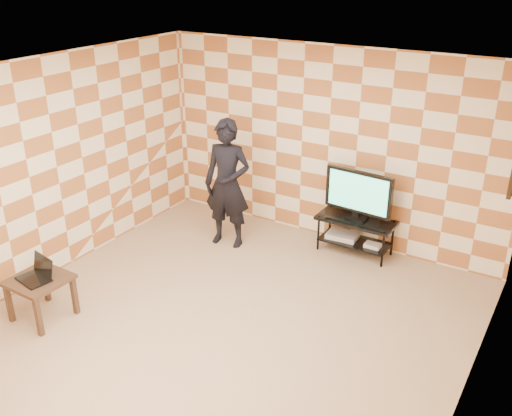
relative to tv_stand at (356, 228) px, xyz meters
The scene contains 13 objects.
floor 2.33m from the tv_stand, 104.56° to the right, with size 5.00×5.00×0.00m, color tan.
wall_back 1.17m from the tv_stand, 155.03° to the left, with size 5.00×0.02×2.70m, color #FFEEC9.
wall_front 4.87m from the tv_stand, 96.98° to the right, with size 5.00×0.02×2.70m, color #FFEEC9.
wall_left 3.93m from the tv_stand, 144.08° to the right, with size 0.02×5.00×2.70m, color #FFEEC9.
wall_right 3.10m from the tv_stand, 49.26° to the right, with size 0.02×5.00×2.70m, color #FFEEC9.
ceiling 3.28m from the tv_stand, 104.56° to the right, with size 5.00×5.00×0.02m, color white.
tv_stand is the anchor object (origin of this frame).
tv 0.51m from the tv_stand, 85.71° to the right, with size 0.93×0.20×0.68m.
dvd_player 0.24m from the tv_stand, behind, with size 0.41×0.29×0.07m, color silver.
game_console 0.33m from the tv_stand, ahead, with size 0.21×0.15×0.05m, color silver.
side_table 4.02m from the tv_stand, 126.34° to the right, with size 0.59×0.59×0.50m.
laptop 4.03m from the tv_stand, 126.42° to the right, with size 0.41×0.35×0.24m.
person 1.83m from the tv_stand, 157.77° to the right, with size 0.65×0.43×1.79m, color black.
Camera 1 is at (3.02, -4.35, 3.75)m, focal length 40.00 mm.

